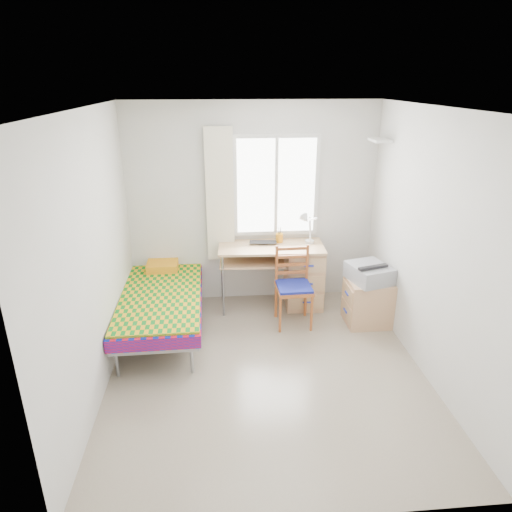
{
  "coord_description": "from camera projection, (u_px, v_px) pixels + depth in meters",
  "views": [
    {
      "loc": [
        -0.46,
        -3.97,
        2.83
      ],
      "look_at": [
        -0.06,
        0.55,
        1.06
      ],
      "focal_mm": 32.0,
      "sensor_mm": 36.0,
      "label": 1
    }
  ],
  "objects": [
    {
      "name": "floor",
      "position": [
        267.0,
        370.0,
        4.75
      ],
      "size": [
        3.5,
        3.5,
        0.0
      ],
      "primitive_type": "plane",
      "color": "#BCAD93",
      "rests_on": "ground"
    },
    {
      "name": "ceiling",
      "position": [
        269.0,
        108.0,
        3.81
      ],
      "size": [
        3.5,
        3.5,
        0.0
      ],
      "primitive_type": "plane",
      "rotation": [
        3.14,
        0.0,
        0.0
      ],
      "color": "white",
      "rests_on": "wall_back"
    },
    {
      "name": "wall_back",
      "position": [
        253.0,
        205.0,
        5.9
      ],
      "size": [
        3.2,
        0.0,
        3.2
      ],
      "primitive_type": "plane",
      "rotation": [
        1.57,
        0.0,
        0.0
      ],
      "color": "silver",
      "rests_on": "ground"
    },
    {
      "name": "wall_left",
      "position": [
        93.0,
        259.0,
        4.15
      ],
      "size": [
        0.0,
        3.5,
        3.5
      ],
      "primitive_type": "plane",
      "rotation": [
        1.57,
        0.0,
        1.57
      ],
      "color": "silver",
      "rests_on": "ground"
    },
    {
      "name": "wall_right",
      "position": [
        432.0,
        248.0,
        4.41
      ],
      "size": [
        0.0,
        3.5,
        3.5
      ],
      "primitive_type": "plane",
      "rotation": [
        1.57,
        0.0,
        -1.57
      ],
      "color": "silver",
      "rests_on": "ground"
    },
    {
      "name": "window",
      "position": [
        276.0,
        186.0,
        5.82
      ],
      "size": [
        1.1,
        0.04,
        1.3
      ],
      "color": "white",
      "rests_on": "wall_back"
    },
    {
      "name": "curtain",
      "position": [
        220.0,
        196.0,
        5.75
      ],
      "size": [
        0.35,
        0.05,
        1.7
      ],
      "primitive_type": "cube",
      "color": "white",
      "rests_on": "wall_back"
    },
    {
      "name": "floating_shelf",
      "position": [
        380.0,
        140.0,
        5.39
      ],
      "size": [
        0.2,
        0.32,
        0.03
      ],
      "primitive_type": "cube",
      "color": "white",
      "rests_on": "wall_right"
    },
    {
      "name": "bed",
      "position": [
        162.0,
        296.0,
        5.42
      ],
      "size": [
        0.96,
        2.01,
        0.86
      ],
      "rotation": [
        0.0,
        0.0,
        0.02
      ],
      "color": "gray",
      "rests_on": "floor"
    },
    {
      "name": "desk",
      "position": [
        298.0,
        272.0,
        6.0
      ],
      "size": [
        1.37,
        0.68,
        0.84
      ],
      "rotation": [
        0.0,
        0.0,
        -0.05
      ],
      "color": "tan",
      "rests_on": "floor"
    },
    {
      "name": "chair",
      "position": [
        294.0,
        282.0,
        5.5
      ],
      "size": [
        0.43,
        0.43,
        0.97
      ],
      "rotation": [
        0.0,
        0.0,
        0.02
      ],
      "color": "#90501B",
      "rests_on": "floor"
    },
    {
      "name": "cabinet",
      "position": [
        367.0,
        302.0,
        5.57
      ],
      "size": [
        0.53,
        0.47,
        0.57
      ],
      "rotation": [
        0.0,
        0.0,
        0.01
      ],
      "color": "tan",
      "rests_on": "floor"
    },
    {
      "name": "printer",
      "position": [
        369.0,
        273.0,
        5.43
      ],
      "size": [
        0.54,
        0.59,
        0.21
      ],
      "rotation": [
        0.0,
        0.0,
        0.28
      ],
      "color": "#A4A7AC",
      "rests_on": "cabinet"
    },
    {
      "name": "laptop",
      "position": [
        263.0,
        244.0,
        5.84
      ],
      "size": [
        0.37,
        0.26,
        0.03
      ],
      "primitive_type": "imported",
      "rotation": [
        0.0,
        0.0,
        -0.12
      ],
      "color": "black",
      "rests_on": "desk"
    },
    {
      "name": "pen_cup",
      "position": [
        279.0,
        238.0,
        5.93
      ],
      "size": [
        0.11,
        0.11,
        0.12
      ],
      "primitive_type": "cylinder",
      "rotation": [
        0.0,
        0.0,
        0.16
      ],
      "color": "orange",
      "rests_on": "desk"
    },
    {
      "name": "task_lamp",
      "position": [
        307.0,
        225.0,
        5.71
      ],
      "size": [
        0.24,
        0.33,
        0.45
      ],
      "rotation": [
        0.0,
        0.0,
        -0.09
      ],
      "color": "white",
      "rests_on": "desk"
    },
    {
      "name": "book",
      "position": [
        253.0,
        265.0,
        5.89
      ],
      "size": [
        0.2,
        0.26,
        0.02
      ],
      "primitive_type": "imported",
      "rotation": [
        0.0,
        0.0,
        0.16
      ],
      "color": "gray",
      "rests_on": "desk"
    }
  ]
}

